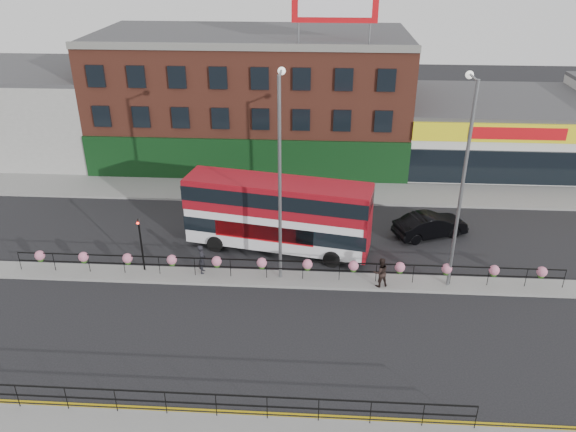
# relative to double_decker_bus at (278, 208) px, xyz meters

# --- Properties ---
(ground) EXTENTS (120.00, 120.00, 0.00)m
(ground) POSITION_rel_double_decker_bus_xyz_m (0.62, -3.52, -2.73)
(ground) COLOR black
(ground) RESTS_ON ground
(north_pavement) EXTENTS (60.00, 4.00, 0.15)m
(north_pavement) POSITION_rel_double_decker_bus_xyz_m (0.62, 8.48, -2.66)
(north_pavement) COLOR gray
(north_pavement) RESTS_ON ground
(median) EXTENTS (60.00, 1.60, 0.15)m
(median) POSITION_rel_double_decker_bus_xyz_m (0.62, -3.52, -2.66)
(median) COLOR gray
(median) RESTS_ON ground
(yellow_line_inner) EXTENTS (60.00, 0.10, 0.01)m
(yellow_line_inner) POSITION_rel_double_decker_bus_xyz_m (0.62, -13.22, -2.73)
(yellow_line_inner) COLOR gold
(yellow_line_inner) RESTS_ON ground
(yellow_line_outer) EXTENTS (60.00, 0.10, 0.01)m
(yellow_line_outer) POSITION_rel_double_decker_bus_xyz_m (0.62, -13.40, -2.73)
(yellow_line_outer) COLOR gold
(yellow_line_outer) RESTS_ON ground
(brick_building) EXTENTS (25.00, 12.21, 10.30)m
(brick_building) POSITION_rel_double_decker_bus_xyz_m (-3.38, 16.44, 2.40)
(brick_building) COLOR brown
(brick_building) RESTS_ON ground
(supermarket) EXTENTS (15.00, 12.25, 5.30)m
(supermarket) POSITION_rel_double_decker_bus_xyz_m (16.62, 16.38, -0.08)
(supermarket) COLOR silver
(supermarket) RESTS_ON ground
(warehouse_west) EXTENTS (15.50, 12.00, 7.30)m
(warehouse_west) POSITION_rel_double_decker_bus_xyz_m (-23.63, 16.48, 0.92)
(warehouse_west) COLOR #999894
(warehouse_west) RESTS_ON ground
(billboard) EXTENTS (6.00, 0.29, 4.40)m
(billboard) POSITION_rel_double_decker_bus_xyz_m (3.12, 11.47, 10.45)
(billboard) COLOR #BC0B11
(billboard) RESTS_ON brick_building
(median_railing) EXTENTS (30.04, 0.56, 1.23)m
(median_railing) POSITION_rel_double_decker_bus_xyz_m (0.62, -3.52, -1.68)
(median_railing) COLOR black
(median_railing) RESTS_ON median
(south_railing) EXTENTS (20.04, 0.05, 1.12)m
(south_railing) POSITION_rel_double_decker_bus_xyz_m (-1.38, -13.62, -1.77)
(south_railing) COLOR black
(south_railing) RESTS_ON south_pavement
(double_decker_bus) EXTENTS (11.28, 4.62, 4.45)m
(double_decker_bus) POSITION_rel_double_decker_bus_xyz_m (0.00, 0.00, 0.00)
(double_decker_bus) COLOR white
(double_decker_bus) RESTS_ON ground
(car) EXTENTS (4.89, 5.81, 1.54)m
(car) POSITION_rel_double_decker_bus_xyz_m (9.46, 2.21, -1.96)
(car) COLOR black
(car) RESTS_ON ground
(pedestrian_a) EXTENTS (0.67, 0.47, 1.71)m
(pedestrian_a) POSITION_rel_double_decker_bus_xyz_m (-4.03, -3.18, -1.73)
(pedestrian_a) COLOR black
(pedestrian_a) RESTS_ON median
(pedestrian_b) EXTENTS (1.21, 1.14, 1.69)m
(pedestrian_b) POSITION_rel_double_decker_bus_xyz_m (5.80, -3.95, -1.74)
(pedestrian_b) COLOR black
(pedestrian_b) RESTS_ON median
(lamp_column_west) EXTENTS (0.40, 1.96, 11.18)m
(lamp_column_west) POSITION_rel_double_decker_bus_xyz_m (0.38, -3.12, 4.04)
(lamp_column_west) COLOR slate
(lamp_column_west) RESTS_ON median
(lamp_column_east) EXTENTS (0.40, 1.96, 11.15)m
(lamp_column_east) POSITION_rel_double_decker_bus_xyz_m (9.50, -3.31, 4.03)
(lamp_column_east) COLOR slate
(lamp_column_east) RESTS_ON median
(traffic_light_median) EXTENTS (0.15, 0.28, 3.65)m
(traffic_light_median) POSITION_rel_double_decker_bus_xyz_m (-7.38, -3.12, -0.26)
(traffic_light_median) COLOR black
(traffic_light_median) RESTS_ON median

